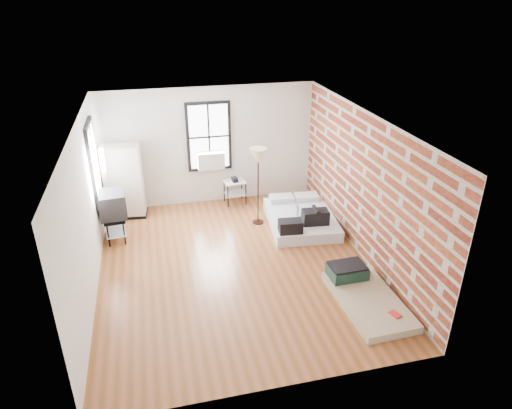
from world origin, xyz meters
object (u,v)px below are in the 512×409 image
object	(u,v)px
mattress_main	(301,218)
floor_lamp	(258,160)
tv_stand	(113,206)
side_table	(235,186)
wardrobe	(124,182)
mattress_bare	(363,293)

from	to	relation	value
mattress_main	floor_lamp	xyz separation A→B (m)	(-0.90, 0.32, 1.33)
mattress_main	tv_stand	xyz separation A→B (m)	(-3.96, 0.32, 0.59)
mattress_main	side_table	distance (m)	1.90
side_table	wardrobe	bearing A→B (deg)	-178.42
mattress_bare	floor_lamp	bearing A→B (deg)	107.51
mattress_bare	wardrobe	world-z (taller)	wardrobe
side_table	floor_lamp	distance (m)	1.57
side_table	floor_lamp	size ratio (longest dim) A/B	0.38
tv_stand	wardrobe	bearing A→B (deg)	73.84
wardrobe	mattress_main	bearing A→B (deg)	-13.85
wardrobe	floor_lamp	world-z (taller)	floor_lamp
wardrobe	side_table	world-z (taller)	wardrobe
mattress_bare	wardrobe	size ratio (longest dim) A/B	1.07
floor_lamp	mattress_main	bearing A→B (deg)	-19.72
side_table	tv_stand	size ratio (longest dim) A/B	0.64
mattress_bare	side_table	xyz separation A→B (m)	(-1.38, 4.23, 0.34)
mattress_main	mattress_bare	size ratio (longest dim) A/B	1.12
wardrobe	side_table	xyz separation A→B (m)	(2.54, 0.07, -0.39)
floor_lamp	tv_stand	distance (m)	3.15
mattress_main	side_table	size ratio (longest dim) A/B	3.01
wardrobe	side_table	size ratio (longest dim) A/B	2.52
floor_lamp	tv_stand	xyz separation A→B (m)	(-3.06, 0.00, -0.75)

